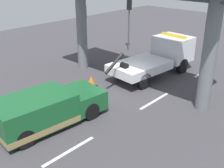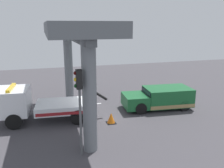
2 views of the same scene
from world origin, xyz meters
TOP-DOWN VIEW (x-y plane):
  - ground_plane at (0.00, 0.00)m, footprint 60.00×40.00m
  - lane_stripe_west at (-6.00, -2.31)m, footprint 2.60×0.16m
  - lane_stripe_mid at (0.00, -2.31)m, footprint 2.60×0.16m
  - lane_stripe_east at (6.00, -2.31)m, footprint 2.60×0.16m
  - tow_truck_white at (3.71, -0.07)m, footprint 7.34×2.94m
  - towed_van_green at (-5.42, 0.01)m, footprint 5.38×2.65m
  - traffic_light_near at (1.52, 4.91)m, footprint 0.39×0.32m
  - traffic_light_far at (6.52, 4.91)m, footprint 0.39×0.32m
  - traffic_cone_orange at (-0.97, 1.69)m, footprint 0.59×0.59m

SIDE VIEW (x-z plane):
  - ground_plane at x=0.00m, z-range -0.10..0.00m
  - lane_stripe_west at x=-6.00m, z-range 0.00..0.01m
  - lane_stripe_mid at x=0.00m, z-range 0.00..0.01m
  - lane_stripe_east at x=6.00m, z-range 0.00..0.01m
  - traffic_cone_orange at x=-0.97m, z-range -0.02..0.69m
  - towed_van_green at x=-5.42m, z-range -0.01..1.57m
  - tow_truck_white at x=3.71m, z-range -0.03..2.43m
  - traffic_light_near at x=1.52m, z-range 0.98..5.27m
  - traffic_light_far at x=6.52m, z-range 0.99..5.31m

